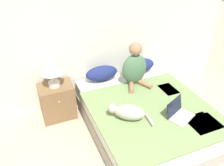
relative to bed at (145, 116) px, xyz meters
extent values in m
cube|color=beige|center=(-0.63, 1.03, 1.05)|extent=(5.29, 0.05, 2.55)
cube|color=#9E998E|center=(0.00, 0.01, -0.13)|extent=(1.50, 1.92, 0.21)
cube|color=silver|center=(0.00, 0.01, 0.10)|extent=(1.48, 1.89, 0.24)
cube|color=#758E56|center=(0.00, -0.18, 0.22)|extent=(1.55, 1.54, 0.02)
cube|color=#B2BC70|center=(0.43, -0.59, 0.23)|extent=(0.31, 0.27, 0.01)
cube|color=#B2BC70|center=(0.48, 0.17, 0.23)|extent=(0.21, 0.31, 0.01)
cube|color=#B2BC70|center=(0.45, -0.64, 0.23)|extent=(0.37, 0.31, 0.01)
ellipsoid|color=navy|center=(-0.34, 0.81, 0.35)|extent=(0.51, 0.25, 0.23)
ellipsoid|color=navy|center=(0.34, 0.81, 0.35)|extent=(0.51, 0.25, 0.23)
ellipsoid|color=#476B4C|center=(0.08, 0.53, 0.47)|extent=(0.39, 0.22, 0.48)
sphere|color=#9E7051|center=(0.08, 0.53, 0.80)|extent=(0.19, 0.19, 0.19)
cylinder|color=#9E7051|center=(-0.02, 0.39, 0.27)|extent=(0.18, 0.28, 0.07)
cylinder|color=#9E7051|center=(0.19, 0.39, 0.27)|extent=(0.18, 0.28, 0.07)
ellipsoid|color=#A8A399|center=(-0.36, -0.21, 0.33)|extent=(0.43, 0.38, 0.20)
sphere|color=#A8A399|center=(-0.53, -0.09, 0.36)|extent=(0.12, 0.12, 0.12)
cone|color=#A8A399|center=(-0.55, -0.12, 0.40)|extent=(0.05, 0.05, 0.05)
cone|color=#A8A399|center=(-0.52, -0.07, 0.40)|extent=(0.05, 0.05, 0.05)
cylinder|color=#A8A399|center=(-0.15, -0.36, 0.26)|extent=(0.06, 0.21, 0.04)
cube|color=#B7B7BC|center=(0.25, -0.46, 0.24)|extent=(0.38, 0.32, 0.02)
cube|color=black|center=(0.20, -0.35, 0.35)|extent=(0.32, 0.18, 0.20)
cube|color=brown|center=(-1.08, 0.77, 0.04)|extent=(0.50, 0.38, 0.55)
sphere|color=tan|center=(-1.08, 0.57, 0.16)|extent=(0.03, 0.03, 0.03)
cylinder|color=beige|center=(-1.09, 0.77, 0.36)|extent=(0.16, 0.16, 0.08)
cylinder|color=beige|center=(-1.09, 0.77, 0.47)|extent=(0.02, 0.02, 0.15)
cone|color=white|center=(-1.09, 0.77, 0.63)|extent=(0.33, 0.33, 0.18)
camera|label=1|loc=(-1.44, -2.24, 2.16)|focal=38.00mm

